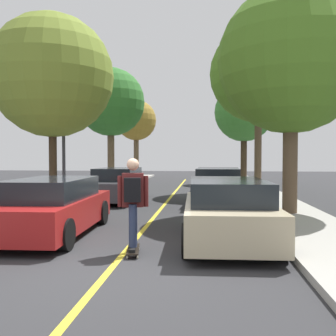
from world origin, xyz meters
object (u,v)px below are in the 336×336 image
Objects in this scene: street_tree_left_near at (111,102)px; street_tree_right_far at (244,113)px; street_tree_left_far at (136,121)px; street_tree_right_nearest at (291,61)px; streetlamp at (63,110)px; parked_car_left_nearest at (53,207)px; fire_hydrant at (31,203)px; parked_car_left_near at (118,185)px; parked_car_right_near at (218,187)px; parked_car_right_nearest at (228,211)px; skateboard at (133,249)px; skateboarder at (133,198)px; street_tree_left_nearest at (52,76)px; street_tree_right_near at (259,74)px.

street_tree_right_far is at bearing 21.76° from street_tree_left_near.
street_tree_left_far is 20.62m from street_tree_right_nearest.
parked_car_left_nearest is at bearing -71.72° from streetlamp.
streetlamp is at bearing 94.40° from fire_hydrant.
parked_car_left_nearest is 1.01× the size of parked_car_left_near.
parked_car_right_near is 17.76m from street_tree_left_far.
street_tree_left_near reaches higher than parked_car_left_nearest.
street_tree_left_far is at bearing 97.61° from parked_car_left_near.
street_tree_left_far is at bearing 95.34° from parked_car_left_nearest.
parked_car_left_nearest is 0.63× the size of street_tree_left_near.
street_tree_right_far is at bearing -32.04° from street_tree_left_far.
parked_car_left_nearest is 4.05m from parked_car_right_nearest.
parked_car_left_near is 5.03× the size of skateboard.
parked_car_left_nearest is at bearing -81.45° from street_tree_left_near.
street_tree_left_far is 24.34m from skateboarder.
street_tree_left_nearest reaches higher than skateboard.
parked_car_right_near is 0.59× the size of street_tree_left_nearest.
parked_car_left_nearest is 7.19m from parked_car_right_near.
fire_hydrant is at bearing 156.41° from parked_car_right_nearest.
skateboarder reaches higher than parked_car_right_near.
skateboarder reaches higher than parked_car_left_near.
street_tree_left_far reaches higher than streetlamp.
street_tree_left_nearest is at bearing 100.74° from fire_hydrant.
parked_car_right_nearest is 0.51× the size of street_tree_right_near.
streetlamp is at bearing -88.92° from street_tree_left_far.
skateboard is at bearing -147.75° from parked_car_right_nearest.
parked_car_right_nearest is 5.75m from street_tree_right_nearest.
street_tree_left_near is 8.94m from street_tree_right_near.
street_tree_left_near is 8.58m from streetlamp.
skateboarder is at bearing -44.20° from fire_hydrant.
parked_car_left_nearest is at bearing 145.33° from skateboard.
parked_car_left_nearest is 0.63× the size of street_tree_left_nearest.
parked_car_left_near is 8.74m from street_tree_right_near.
parked_car_right_near is 0.63× the size of street_tree_right_far.
parked_car_right_near reaches higher than parked_car_left_near.
street_tree_right_near reaches higher than streetlamp.
parked_car_left_near is (-0.00, 6.65, 0.00)m from parked_car_left_nearest.
street_tree_left_near is 8.06× the size of skateboard.
parked_car_right_nearest is at bearing -101.06° from street_tree_right_near.
street_tree_right_nearest is 7.66m from skateboard.
parked_car_left_near is 0.69× the size of street_tree_left_far.
parked_car_left_nearest is 0.70× the size of street_tree_left_far.
street_tree_right_far is 7.59× the size of skateboard.
parked_car_right_near is 5.29m from street_tree_right_nearest.
parked_car_right_near is at bearing -115.88° from street_tree_right_near.
streetlamp reaches higher than skateboard.
street_tree_left_nearest is 8.38m from street_tree_right_nearest.
parked_car_left_near is 8.49m from skateboard.
skateboarder is (-3.89, -18.57, -3.65)m from street_tree_right_far.
street_tree_left_nearest is at bearing -90.00° from street_tree_left_far.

